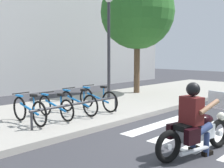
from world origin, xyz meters
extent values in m
plane|color=#38383D|center=(0.00, 0.00, 0.00)|extent=(48.00, 48.00, 0.00)
cube|color=#A8A399|center=(0.00, 4.52, 0.07)|extent=(24.00, 4.40, 0.15)
cube|color=white|center=(0.73, 0.00, 0.00)|extent=(2.80, 0.40, 0.01)
cube|color=white|center=(0.73, 0.80, 0.00)|extent=(2.80, 0.40, 0.01)
cube|color=white|center=(0.73, 1.60, 0.00)|extent=(2.80, 0.40, 0.01)
torus|color=black|center=(0.06, -0.34, 0.30)|extent=(0.61, 0.24, 0.60)
cylinder|color=silver|center=(0.06, -0.34, 0.30)|extent=(0.13, 0.12, 0.11)
torus|color=black|center=(-1.38, -0.03, 0.30)|extent=(0.61, 0.24, 0.60)
cylinder|color=silver|center=(-1.38, -0.03, 0.30)|extent=(0.13, 0.12, 0.11)
cube|color=silver|center=(-0.66, -0.18, 0.44)|extent=(0.85, 0.45, 0.28)
ellipsoid|color=black|center=(-0.46, -0.23, 0.66)|extent=(0.57, 0.39, 0.22)
cube|color=black|center=(-0.86, -0.14, 0.59)|extent=(0.61, 0.39, 0.10)
cube|color=black|center=(-0.97, 0.11, 0.48)|extent=(0.34, 0.19, 0.28)
cube|color=black|center=(-1.06, -0.32, 0.48)|extent=(0.34, 0.19, 0.28)
cylinder|color=silver|center=(-0.09, -0.31, 0.85)|extent=(0.16, 0.61, 0.03)
sphere|color=white|center=(0.11, -0.35, 0.65)|extent=(0.18, 0.18, 0.18)
cube|color=silver|center=(-0.06, -0.32, 1.03)|extent=(0.13, 0.40, 0.32)
cylinder|color=silver|center=(-0.94, -0.31, 0.18)|extent=(0.73, 0.24, 0.08)
cube|color=#591919|center=(-0.81, -0.15, 0.89)|extent=(0.34, 0.45, 0.52)
sphere|color=black|center=(-0.78, -0.16, 1.29)|extent=(0.26, 0.26, 0.26)
cylinder|color=#9E7051|center=(-0.54, 0.01, 0.97)|extent=(0.53, 0.20, 0.26)
cylinder|color=#9E7051|center=(-0.63, -0.42, 0.97)|extent=(0.53, 0.20, 0.26)
cylinder|color=navy|center=(-0.63, -0.03, 0.53)|extent=(0.46, 0.23, 0.24)
cylinder|color=navy|center=(-0.51, -0.05, 0.23)|extent=(0.11, 0.11, 0.45)
cube|color=black|center=(-0.47, -0.06, 0.04)|extent=(0.26, 0.15, 0.08)
cylinder|color=navy|center=(-0.70, -0.34, 0.53)|extent=(0.46, 0.23, 0.24)
cylinder|color=navy|center=(-0.58, -0.37, 0.23)|extent=(0.11, 0.11, 0.45)
cube|color=black|center=(-0.54, -0.38, 0.04)|extent=(0.26, 0.15, 0.08)
torus|color=black|center=(-2.00, 4.21, 0.48)|extent=(0.06, 0.65, 0.65)
torus|color=black|center=(-1.99, 3.25, 0.48)|extent=(0.06, 0.65, 0.65)
cylinder|color=blue|center=(-1.99, 3.73, 0.55)|extent=(0.07, 0.86, 0.24)
cylinder|color=blue|center=(-1.99, 3.49, 0.72)|extent=(0.04, 0.04, 0.40)
cube|color=black|center=(-1.99, 3.49, 0.92)|extent=(0.10, 0.20, 0.06)
cylinder|color=black|center=(-1.99, 4.11, 0.92)|extent=(0.48, 0.03, 0.03)
cube|color=blue|center=(-2.00, 4.21, 0.84)|extent=(0.08, 0.28, 0.04)
torus|color=black|center=(-1.19, 4.24, 0.46)|extent=(0.05, 0.60, 0.60)
torus|color=black|center=(-1.18, 3.21, 0.46)|extent=(0.05, 0.60, 0.60)
cylinder|color=blue|center=(-1.19, 3.73, 0.52)|extent=(0.07, 0.92, 0.25)
cylinder|color=blue|center=(-1.19, 3.47, 0.67)|extent=(0.04, 0.04, 0.37)
cube|color=black|center=(-1.19, 3.47, 0.85)|extent=(0.10, 0.20, 0.06)
cylinder|color=black|center=(-1.19, 4.14, 0.85)|extent=(0.48, 0.03, 0.03)
cube|color=blue|center=(-1.19, 4.24, 0.78)|extent=(0.08, 0.28, 0.04)
torus|color=black|center=(-0.39, 4.27, 0.48)|extent=(0.06, 0.64, 0.64)
torus|color=black|center=(-0.38, 3.18, 0.48)|extent=(0.06, 0.64, 0.64)
cylinder|color=blue|center=(-0.38, 3.73, 0.54)|extent=(0.07, 0.97, 0.26)
cylinder|color=blue|center=(-0.38, 3.45, 0.70)|extent=(0.04, 0.04, 0.39)
cube|color=black|center=(-0.38, 3.45, 0.90)|extent=(0.10, 0.20, 0.06)
cylinder|color=black|center=(-0.39, 4.16, 0.90)|extent=(0.48, 0.03, 0.03)
cube|color=blue|center=(-0.39, 4.27, 0.82)|extent=(0.08, 0.28, 0.04)
torus|color=black|center=(0.41, 4.26, 0.48)|extent=(0.06, 0.65, 0.65)
torus|color=black|center=(0.42, 3.19, 0.48)|extent=(0.06, 0.65, 0.65)
cylinder|color=blue|center=(0.42, 3.73, 0.55)|extent=(0.07, 0.96, 0.26)
cylinder|color=blue|center=(0.42, 3.46, 0.72)|extent=(0.04, 0.04, 0.40)
cube|color=black|center=(0.42, 3.46, 0.92)|extent=(0.10, 0.20, 0.06)
cylinder|color=black|center=(0.41, 4.16, 0.92)|extent=(0.48, 0.03, 0.03)
cube|color=blue|center=(0.41, 4.26, 0.84)|extent=(0.08, 0.28, 0.04)
cylinder|color=#333338|center=(-0.79, 3.18, 0.60)|extent=(3.01, 0.07, 0.07)
cylinder|color=#333338|center=(-2.24, 3.18, 0.38)|extent=(0.06, 0.06, 0.45)
cylinder|color=#333338|center=(0.67, 3.18, 0.38)|extent=(0.06, 0.06, 0.45)
cylinder|color=#2D2D33|center=(2.15, 4.92, 1.95)|extent=(0.12, 0.12, 3.89)
cylinder|color=brown|center=(4.39, 5.32, 1.32)|extent=(0.27, 0.27, 2.64)
sphere|color=#2D6B28|center=(4.39, 5.32, 3.79)|extent=(3.31, 3.31, 3.31)
camera|label=1|loc=(-5.52, -2.59, 1.96)|focal=44.17mm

